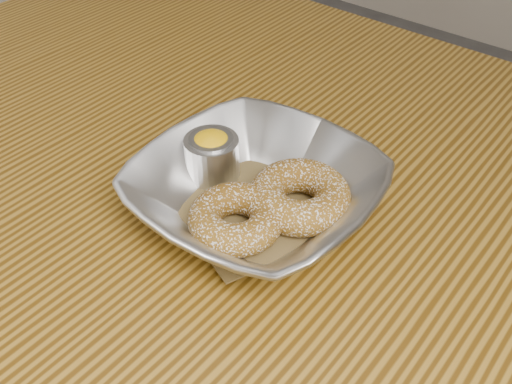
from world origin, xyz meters
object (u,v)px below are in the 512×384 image
Objects in this scene: donut_back at (300,196)px; ramekin at (212,155)px; serving_bowl at (256,193)px; donut_front at (236,218)px; table at (255,221)px.

donut_back is 0.11m from ramekin.
ramekin is (-0.07, 0.01, 0.01)m from serving_bowl.
serving_bowl is at bearing 99.17° from donut_front.
donut_back is 1.75× the size of ramekin.
serving_bowl is 2.33× the size of donut_back.
ramekin is at bearing 145.71° from donut_front.
donut_front is (0.07, -0.11, 0.12)m from table.
donut_front reaches higher than table.
donut_front is at bearing -59.22° from table.
serving_bowl is at bearing -145.94° from donut_back.
table is 5.16× the size of serving_bowl.
ramekin is (-0.01, -0.06, 0.13)m from table.
table is 0.18m from donut_front.
donut_back is 1.11× the size of donut_front.
donut_back is 0.07m from donut_front.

